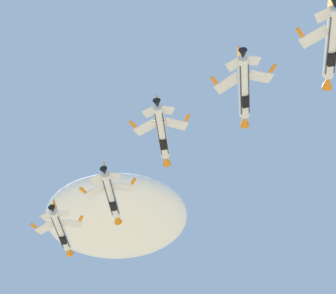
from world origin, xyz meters
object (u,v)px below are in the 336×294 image
object	(u,v)px
fighter_jet_left_wing	(111,196)
fighter_jet_right_wing	(162,133)
fighter_jet_lead	(61,231)
fighter_jet_right_outer	(331,45)
fighter_jet_left_outer	(244,89)

from	to	relation	value
fighter_jet_left_wing	fighter_jet_right_wing	distance (m)	16.57
fighter_jet_lead	fighter_jet_right_outer	bearing A→B (deg)	-40.01
fighter_jet_left_wing	fighter_jet_right_outer	distance (m)	49.43
fighter_jet_right_wing	fighter_jet_left_outer	size ratio (longest dim) A/B	1.00
fighter_jet_left_outer	fighter_jet_right_outer	xyz separation A→B (m)	(13.47, -7.66, -2.38)
fighter_jet_left_wing	fighter_jet_right_wing	world-z (taller)	fighter_jet_right_wing
fighter_jet_right_wing	fighter_jet_right_outer	xyz separation A→B (m)	(28.97, -16.70, -4.65)
fighter_jet_left_wing	fighter_jet_right_outer	bearing A→B (deg)	-40.00
fighter_jet_right_wing	fighter_jet_right_outer	world-z (taller)	fighter_jet_right_wing
fighter_jet_left_wing	fighter_jet_right_wing	size ratio (longest dim) A/B	1.00
fighter_jet_lead	fighter_jet_right_outer	xyz separation A→B (m)	(54.23, -36.01, -1.22)
fighter_jet_lead	fighter_jet_right_wing	size ratio (longest dim) A/B	1.00
fighter_jet_right_wing	fighter_jet_left_outer	world-z (taller)	fighter_jet_right_wing
fighter_jet_lead	fighter_jet_right_outer	distance (m)	65.11
fighter_jet_right_wing	fighter_jet_left_wing	bearing A→B (deg)	132.54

